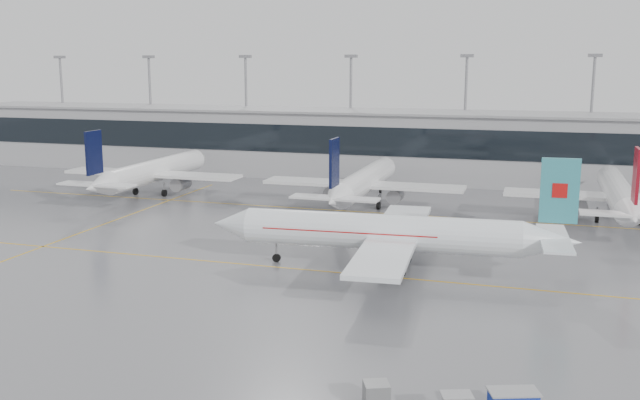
% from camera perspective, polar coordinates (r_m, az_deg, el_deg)
% --- Properties ---
extents(ground, '(320.00, 320.00, 0.00)m').
position_cam_1_polar(ground, '(74.44, -2.73, -5.45)').
color(ground, slate).
rests_on(ground, ground).
extents(taxi_line_main, '(120.00, 0.25, 0.01)m').
position_cam_1_polar(taxi_line_main, '(74.44, -2.73, -5.45)').
color(taxi_line_main, '#DD9D0E').
rests_on(taxi_line_main, ground).
extents(taxi_line_north, '(120.00, 0.25, 0.01)m').
position_cam_1_polar(taxi_line_north, '(102.33, 2.97, -0.93)').
color(taxi_line_north, '#DD9D0E').
rests_on(taxi_line_north, ground).
extents(taxi_line_cross, '(0.25, 60.00, 0.01)m').
position_cam_1_polar(taxi_line_cross, '(100.72, -16.02, -1.54)').
color(taxi_line_cross, '#DD9D0E').
rests_on(taxi_line_cross, ground).
extents(terminal, '(180.00, 15.00, 12.00)m').
position_cam_1_polar(terminal, '(132.28, 6.41, 4.33)').
color(terminal, '#99999D').
rests_on(terminal, ground).
extents(terminal_glass, '(180.00, 0.20, 5.00)m').
position_cam_1_polar(terminal_glass, '(124.75, 5.77, 4.64)').
color(terminal_glass, black).
rests_on(terminal_glass, ground).
extents(terminal_roof, '(182.00, 16.00, 0.40)m').
position_cam_1_polar(terminal_roof, '(131.73, 6.47, 7.01)').
color(terminal_roof, gray).
rests_on(terminal_roof, ground).
extents(light_masts, '(156.40, 1.00, 22.60)m').
position_cam_1_polar(light_masts, '(137.55, 6.95, 7.63)').
color(light_masts, gray).
rests_on(light_masts, ground).
extents(air_canada_jet, '(37.95, 30.80, 12.07)m').
position_cam_1_polar(air_canada_jet, '(73.19, 5.79, -2.66)').
color(air_canada_jet, white).
rests_on(air_canada_jet, ground).
extents(parked_jet_b, '(29.64, 36.96, 11.72)m').
position_cam_1_polar(parked_jet_b, '(118.29, -13.23, 2.22)').
color(parked_jet_b, white).
rests_on(parked_jet_b, ground).
extents(parked_jet_c, '(29.64, 36.96, 11.72)m').
position_cam_1_polar(parked_jet_c, '(105.17, 3.48, 1.44)').
color(parked_jet_c, white).
rests_on(parked_jet_c, ground).
extents(parked_jet_d, '(29.64, 36.96, 11.72)m').
position_cam_1_polar(parked_jet_d, '(102.85, 22.79, 0.39)').
color(parked_jet_d, white).
rests_on(parked_jet_d, ground).
extents(gse_unit, '(1.97, 1.92, 1.54)m').
position_cam_1_polar(gse_unit, '(45.76, 4.53, -15.26)').
color(gse_unit, slate).
rests_on(gse_unit, ground).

